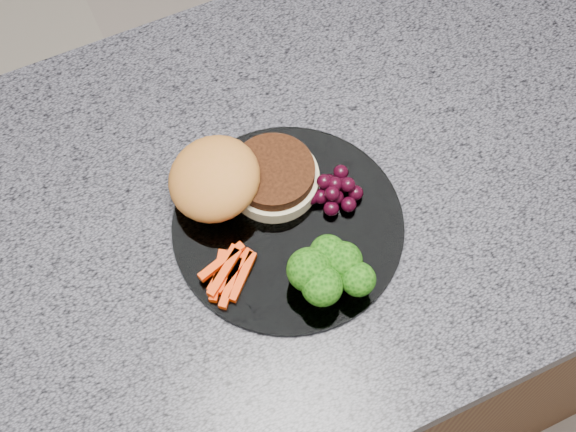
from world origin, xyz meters
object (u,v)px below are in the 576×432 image
object	(u,v)px
plate	(288,225)
grape_bunch	(335,191)
island_cabinet	(266,336)
burger	(236,180)

from	to	relation	value
plate	grape_bunch	world-z (taller)	grape_bunch
island_cabinet	grape_bunch	distance (m)	0.50
plate	burger	world-z (taller)	burger
burger	grape_bunch	world-z (taller)	burger
island_cabinet	burger	bearing A→B (deg)	121.39
island_cabinet	plate	bearing A→B (deg)	-63.16
plate	burger	size ratio (longest dim) A/B	1.51
island_cabinet	plate	xyz separation A→B (m)	(0.02, -0.04, 0.47)
island_cabinet	burger	xyz separation A→B (m)	(-0.01, 0.02, 0.50)
island_cabinet	grape_bunch	xyz separation A→B (m)	(0.08, -0.03, 0.49)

